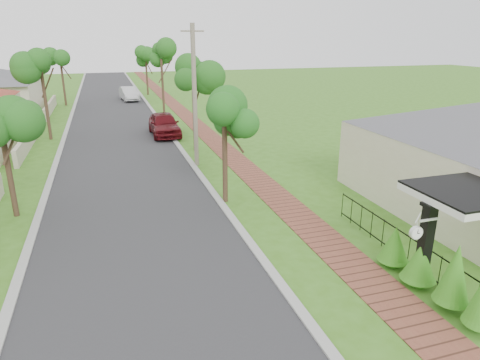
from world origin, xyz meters
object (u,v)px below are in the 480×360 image
near_tree (224,117)px  utility_pole (195,96)px  station_clock (417,231)px  parked_car_red (164,124)px  parked_car_white (129,94)px  porch_post (424,249)px

near_tree → utility_pole: bearing=90.2°
near_tree → station_clock: size_ratio=5.34×
parked_car_red → parked_car_white: 18.93m
porch_post → station_clock: (-0.70, -0.40, 0.83)m
porch_post → near_tree: bearing=114.4°
parked_car_white → station_clock: size_ratio=5.12×
utility_pole → parked_car_red: bearing=94.7°
station_clock → utility_pole: bearing=101.7°
parked_car_red → parked_car_white: (-1.24, 18.89, -0.08)m
parked_car_white → parked_car_red: bearing=-92.7°
porch_post → parked_car_red: (-4.31, 21.79, -0.30)m
porch_post → near_tree: near_tree is taller
parked_car_red → utility_pole: 8.55m
near_tree → utility_pole: utility_pole is taller
parked_car_white → station_clock: (4.85, -41.08, 1.21)m
parked_car_white → porch_post: bearing=-88.7°
utility_pole → near_tree: bearing=-89.8°
near_tree → station_clock: near_tree is taller
near_tree → station_clock: (2.93, -8.40, -1.77)m
near_tree → utility_pole: 5.81m
parked_car_white → utility_pole: (1.90, -26.88, 3.06)m
utility_pole → station_clock: (2.95, -14.20, -1.85)m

